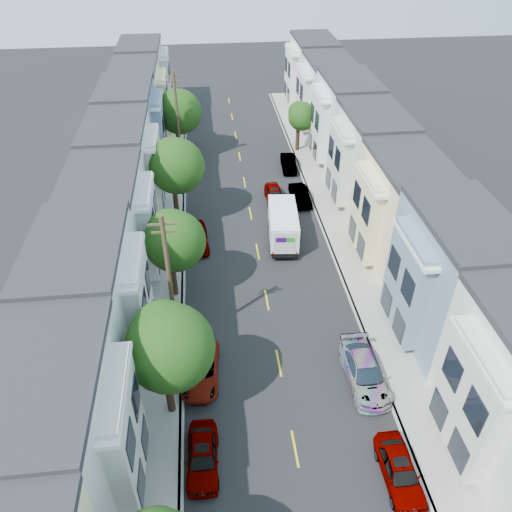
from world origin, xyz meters
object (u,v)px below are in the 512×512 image
at_px(tree_far_r, 301,117).
at_px(utility_pole_near, 171,288).
at_px(tree_b, 168,348).
at_px(parked_right_a, 400,471).
at_px(parked_left_c, 200,369).
at_px(tree_d, 176,166).
at_px(lead_sedan, 274,195).
at_px(parked_left_b, 203,457).
at_px(parked_right_c, 300,195).
at_px(tree_e, 178,112).
at_px(parked_left_d, 197,237).
at_px(tree_c, 173,242).
at_px(utility_pole_far, 178,121).
at_px(fedex_truck, 283,224).
at_px(parked_right_d, 289,163).
at_px(parked_right_b, 365,373).

relative_size(tree_far_r, utility_pole_near, 0.56).
relative_size(tree_b, tree_far_r, 1.35).
bearing_deg(parked_right_a, utility_pole_near, 137.72).
xyz_separation_m(parked_left_c, parked_right_a, (9.80, -7.66, 0.05)).
xyz_separation_m(utility_pole_near, parked_right_a, (11.20, -10.20, -4.43)).
bearing_deg(tree_d, parked_left_c, -85.54).
height_order(lead_sedan, parked_left_b, parked_left_b).
bearing_deg(parked_right_c, parked_right_a, -93.83).
relative_size(tree_e, lead_sedan, 1.77).
bearing_deg(parked_left_b, parked_left_d, 91.83).
bearing_deg(utility_pole_near, parked_left_c, -61.17).
bearing_deg(parked_right_a, tree_c, 125.89).
height_order(utility_pole_far, parked_right_c, utility_pole_far).
bearing_deg(parked_left_b, parked_left_c, 91.83).
height_order(tree_far_r, utility_pole_far, utility_pole_far).
xyz_separation_m(tree_d, fedex_truck, (8.58, -3.94, -3.79)).
relative_size(parked_right_c, parked_right_d, 1.00).
bearing_deg(parked_left_d, tree_far_r, 52.17).
xyz_separation_m(parked_left_c, parked_right_d, (9.80, 26.99, 0.00)).
bearing_deg(tree_b, parked_right_b, 4.53).
relative_size(tree_b, parked_left_c, 1.57).
bearing_deg(parked_left_b, parked_right_a, -8.92).
distance_m(tree_b, parked_right_b, 12.06).
distance_m(tree_b, tree_d, 20.25).
relative_size(tree_c, utility_pole_far, 0.69).
distance_m(tree_b, parked_left_c, 5.22).
height_order(tree_b, parked_right_a, tree_b).
bearing_deg(parked_left_b, fedex_truck, 71.92).
bearing_deg(utility_pole_far, lead_sedan, -42.41).
distance_m(tree_e, parked_right_a, 40.87).
xyz_separation_m(utility_pole_far, parked_right_d, (11.20, -1.55, -4.49)).
xyz_separation_m(utility_pole_near, parked_left_b, (1.40, -8.34, -4.45)).
distance_m(tree_c, utility_pole_near, 5.32).
relative_size(parked_left_d, parked_right_c, 1.18).
bearing_deg(parked_right_b, utility_pole_far, 109.45).
height_order(parked_right_b, parked_right_c, parked_right_b).
bearing_deg(fedex_truck, parked_left_d, -175.08).
height_order(tree_c, parked_left_d, tree_c).
bearing_deg(utility_pole_far, parked_left_c, -87.19).
height_order(tree_c, parked_right_c, tree_c).
relative_size(tree_d, utility_pole_far, 0.78).
distance_m(tree_c, parked_left_d, 7.54).
xyz_separation_m(tree_b, fedex_truck, (8.58, 16.32, -3.55)).
bearing_deg(parked_left_c, tree_far_r, 72.99).
height_order(lead_sedan, parked_right_d, lead_sedan).
distance_m(utility_pole_near, parked_right_d, 27.27).
distance_m(tree_c, parked_left_c, 8.97).
xyz_separation_m(parked_left_d, parked_right_d, (9.80, 12.91, -0.10)).
xyz_separation_m(tree_far_r, lead_sedan, (-4.42, -10.84, -3.28)).
distance_m(tree_c, parked_right_d, 22.56).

